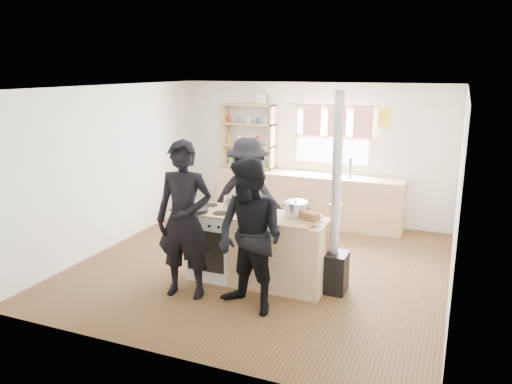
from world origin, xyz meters
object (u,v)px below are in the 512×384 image
stockpot_stove (233,203)px  person_far (248,197)px  flue_heater (334,242)px  person_near_left (184,220)px  stockpot_counter (296,209)px  roast_tray (249,210)px  cooking_island (257,248)px  person_near_right (250,237)px  skillet_greens (196,210)px  bread_board (310,218)px  thermos (350,168)px

stockpot_stove → person_far: 0.81m
stockpot_stove → flue_heater: (1.36, 0.02, -0.37)m
person_near_left → stockpot_stove: bearing=61.3°
stockpot_counter → roast_tray: bearing=-174.6°
cooking_island → person_near_right: person_near_right is taller
skillet_greens → stockpot_counter: 1.30m
stockpot_counter → flue_heater: size_ratio=0.12×
roast_tray → stockpot_stove: stockpot_stove is taller
stockpot_stove → roast_tray: bearing=-18.1°
stockpot_counter → bread_board: size_ratio=0.92×
roast_tray → bread_board: bearing=-5.2°
cooking_island → skillet_greens: 0.94m
cooking_island → person_near_left: 1.07m
person_near_left → person_far: 1.58m
cooking_island → person_near_left: (-0.67, -0.67, 0.50)m
skillet_greens → roast_tray: bearing=18.2°
stockpot_counter → skillet_greens: bearing=-167.8°
cooking_island → thermos: bearing=77.6°
bread_board → person_far: bearing=141.9°
thermos → cooking_island: thermos is taller
person_near_right → skillet_greens: bearing=170.1°
skillet_greens → person_near_right: 1.14m
stockpot_stove → person_near_left: 0.83m
roast_tray → person_near_left: size_ratio=0.19×
roast_tray → stockpot_counter: stockpot_counter is taller
roast_tray → person_near_right: (0.34, -0.77, -0.08)m
cooking_island → bread_board: 0.88m
skillet_greens → flue_heater: bearing=10.3°
thermos → person_near_left: bearing=-110.4°
stockpot_counter → bread_board: stockpot_counter is taller
skillet_greens → flue_heater: size_ratio=0.17×
flue_heater → person_far: 1.69m
roast_tray → person_far: (-0.39, 0.88, -0.08)m
person_near_right → person_far: (-0.73, 1.65, -0.01)m
thermos → flue_heater: (0.37, -2.65, -0.41)m
stockpot_stove → person_near_left: bearing=-110.4°
thermos → stockpot_counter: thermos is taller
cooking_island → skillet_greens: size_ratio=4.64×
thermos → flue_heater: flue_heater is taller
thermos → stockpot_stove: 2.85m
person_near_right → flue_heater: bearing=67.9°
person_near_left → bread_board: bearing=15.5°
bread_board → person_near_right: person_near_right is taller
thermos → stockpot_stove: thermos is taller
bread_board → person_near_left: bearing=-156.2°
person_far → thermos: bearing=-126.0°
skillet_greens → stockpot_stove: stockpot_stove is taller
roast_tray → person_near_left: person_near_left is taller
roast_tray → person_far: size_ratio=0.20×
thermos → person_far: person_far is taller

